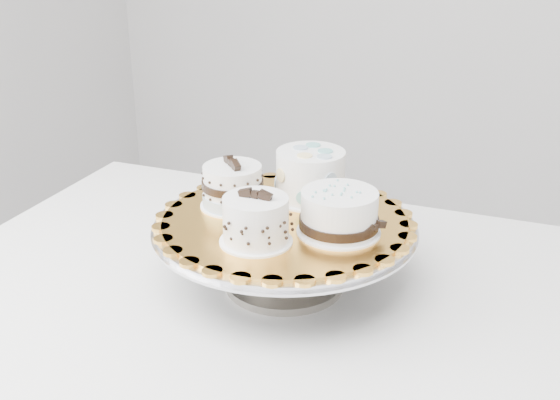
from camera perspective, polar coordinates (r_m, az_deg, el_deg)
The scene contains 7 objects.
table at distance 1.12m, azimuth 1.95°, elevation -11.14°, with size 1.35×1.02×0.75m.
cake_stand at distance 1.08m, azimuth 0.38°, elevation -3.47°, with size 0.40×0.40×0.11m.
cake_board at distance 1.06m, azimuth 0.38°, elevation -1.69°, with size 0.37×0.37×0.01m, color orange.
cake_swirl at distance 0.98m, azimuth -1.98°, elevation -1.74°, with size 0.11×0.11×0.08m.
cake_banded at distance 1.10m, azimuth -3.86°, elevation 1.01°, with size 0.13×0.13×0.08m.
cake_dots at distance 1.12m, azimuth 2.49°, elevation 2.07°, with size 0.15×0.15×0.08m.
cake_ribbon at distance 1.01m, azimuth 4.89°, elevation -1.14°, with size 0.14×0.14×0.07m.
Camera 1 is at (0.39, -0.54, 1.31)m, focal length 45.00 mm.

